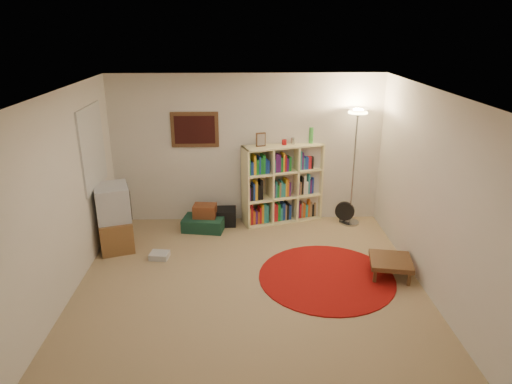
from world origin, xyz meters
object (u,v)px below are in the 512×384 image
at_px(bookshelf, 281,185).
at_px(suitcase, 204,224).
at_px(floor_fan, 345,212).
at_px(tv_stand, 114,218).
at_px(floor_lamp, 357,129).
at_px(side_table, 391,262).

distance_m(bookshelf, suitcase, 1.46).
xyz_separation_m(floor_fan, tv_stand, (-3.69, -0.79, 0.29)).
relative_size(floor_lamp, side_table, 3.11).
xyz_separation_m(bookshelf, floor_fan, (1.09, -0.15, -0.46)).
xyz_separation_m(bookshelf, tv_stand, (-2.59, -0.94, -0.18)).
relative_size(floor_lamp, tv_stand, 2.00).
bearing_deg(floor_lamp, bookshelf, 171.06).
bearing_deg(tv_stand, bookshelf, 1.42).
bearing_deg(suitcase, floor_fan, 14.85).
bearing_deg(floor_fan, tv_stand, -149.38).
relative_size(suitcase, side_table, 1.14).
xyz_separation_m(floor_lamp, suitcase, (-2.49, -0.17, -1.54)).
relative_size(floor_lamp, floor_fan, 5.26).
height_order(tv_stand, side_table, tv_stand).
bearing_deg(tv_stand, floor_fan, -6.35).
height_order(bookshelf, floor_fan, bookshelf).
bearing_deg(tv_stand, suitcase, 5.85).
xyz_separation_m(tv_stand, suitcase, (1.28, 0.58, -0.37)).
height_order(bookshelf, floor_lamp, floor_lamp).
distance_m(bookshelf, side_table, 2.39).
relative_size(floor_fan, tv_stand, 0.38).
bearing_deg(side_table, floor_fan, 97.56).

